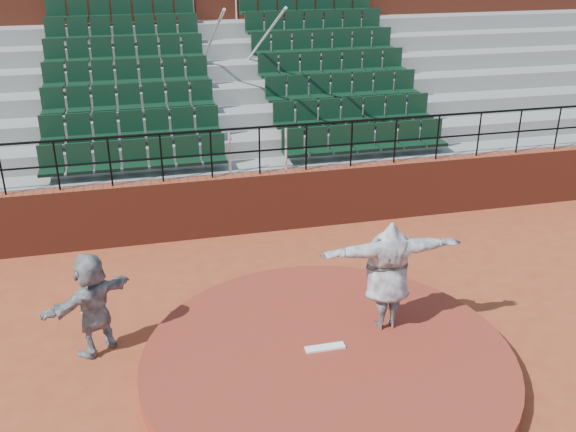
% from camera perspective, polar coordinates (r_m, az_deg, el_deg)
% --- Properties ---
extents(ground, '(90.00, 90.00, 0.00)m').
position_cam_1_polar(ground, '(9.81, 3.54, -13.34)').
color(ground, '#943D21').
rests_on(ground, ground).
extents(pitchers_mound, '(5.50, 5.50, 0.25)m').
position_cam_1_polar(pitchers_mound, '(9.73, 3.56, -12.75)').
color(pitchers_mound, maroon).
rests_on(pitchers_mound, ground).
extents(pitching_rubber, '(0.60, 0.15, 0.03)m').
position_cam_1_polar(pitching_rubber, '(9.77, 3.32, -11.59)').
color(pitching_rubber, white).
rests_on(pitching_rubber, pitchers_mound).
extents(boundary_wall, '(24.00, 0.30, 1.30)m').
position_cam_1_polar(boundary_wall, '(13.72, -2.46, 1.24)').
color(boundary_wall, maroon).
rests_on(boundary_wall, ground).
extents(wall_railing, '(24.04, 0.05, 1.03)m').
position_cam_1_polar(wall_railing, '(13.25, -2.57, 6.75)').
color(wall_railing, black).
rests_on(wall_railing, boundary_wall).
extents(seating_deck, '(24.00, 5.97, 4.63)m').
position_cam_1_polar(seating_deck, '(16.86, -4.98, 8.40)').
color(seating_deck, gray).
rests_on(seating_deck, ground).
extents(press_box_facade, '(24.00, 3.00, 7.10)m').
position_cam_1_polar(press_box_facade, '(20.32, -7.03, 16.99)').
color(press_box_facade, maroon).
rests_on(press_box_facade, ground).
extents(pitcher, '(2.21, 0.65, 1.78)m').
position_cam_1_polar(pitcher, '(9.94, 8.85, -5.21)').
color(pitcher, black).
rests_on(pitcher, pitchers_mound).
extents(fielder, '(1.52, 1.32, 1.66)m').
position_cam_1_polar(fielder, '(10.14, -16.97, -7.46)').
color(fielder, black).
rests_on(fielder, ground).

